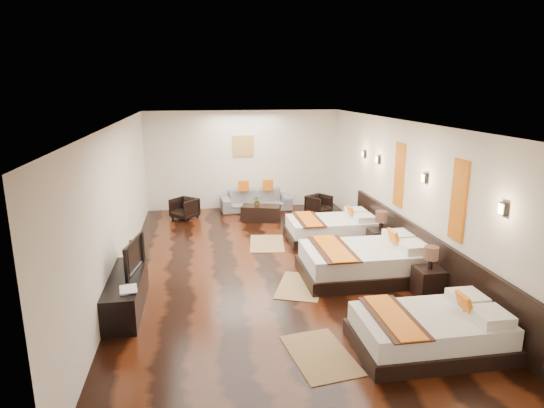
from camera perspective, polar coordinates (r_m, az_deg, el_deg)
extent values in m
cube|color=black|center=(9.19, -0.38, -7.75)|extent=(5.50, 9.50, 0.01)
cube|color=white|center=(8.54, -0.41, 9.94)|extent=(5.50, 9.50, 0.01)
cube|color=silver|center=(13.39, -3.56, 5.44)|extent=(5.50, 0.01, 2.80)
cube|color=silver|center=(8.78, -18.42, 0.06)|extent=(0.01, 9.50, 2.80)
cube|color=silver|center=(9.57, 16.11, 1.36)|extent=(0.01, 9.50, 2.80)
cube|color=black|center=(9.12, 17.60, -5.60)|extent=(0.08, 6.60, 0.90)
cube|color=black|center=(6.85, 18.66, -15.71)|extent=(2.00, 1.24, 0.21)
cube|color=white|center=(6.73, 18.84, -13.88)|extent=(1.90, 1.14, 0.29)
cube|color=orange|center=(6.85, 22.60, -11.34)|extent=(0.15, 0.30, 0.31)
cube|color=#38190F|center=(6.45, 14.71, -13.35)|extent=(0.52, 1.26, 0.02)
cube|color=orange|center=(6.44, 14.72, -13.23)|extent=(0.36, 1.26, 0.02)
cube|color=black|center=(8.86, 11.25, -8.05)|extent=(2.32, 1.44, 0.24)
cube|color=white|center=(8.75, 11.34, -6.30)|extent=(2.21, 1.33, 0.33)
cube|color=orange|center=(8.86, 14.80, -4.20)|extent=(0.17, 0.35, 0.36)
cube|color=#38190F|center=(8.51, 7.54, -5.49)|extent=(0.61, 1.46, 0.02)
cube|color=orange|center=(8.50, 7.54, -5.38)|extent=(0.42, 1.46, 0.02)
cube|color=black|center=(10.83, 7.20, -3.81)|extent=(2.01, 1.24, 0.21)
cube|color=white|center=(10.76, 7.24, -2.55)|extent=(1.91, 1.15, 0.29)
cube|color=orange|center=(10.83, 9.70, -1.11)|extent=(0.15, 0.31, 0.31)
cube|color=#38190F|center=(10.58, 4.53, -1.90)|extent=(0.53, 1.26, 0.02)
cube|color=orange|center=(10.58, 4.53, -1.83)|extent=(0.36, 1.26, 0.02)
cube|color=black|center=(8.31, 18.70, -9.13)|extent=(0.45, 0.45, 0.50)
cylinder|color=black|center=(8.19, 18.89, -6.89)|extent=(0.08, 0.08, 0.20)
cylinder|color=#3F2619|center=(8.13, 18.99, -5.72)|extent=(0.24, 0.24, 0.22)
cube|color=black|center=(10.11, 13.12, -4.49)|extent=(0.47, 0.47, 0.52)
cylinder|color=black|center=(10.00, 13.24, -2.53)|extent=(0.08, 0.08, 0.21)
cylinder|color=#3F2619|center=(9.95, 13.30, -1.50)|extent=(0.25, 0.25, 0.23)
cube|color=#9A7A4E|center=(6.46, 5.95, -17.96)|extent=(0.91, 1.29, 0.01)
cube|color=#9A7A4E|center=(8.36, 3.51, -10.03)|extent=(1.14, 1.39, 0.01)
cube|color=#9A7A4E|center=(10.50, -0.63, -4.86)|extent=(0.91, 1.29, 0.01)
cube|color=black|center=(7.80, -17.47, -10.39)|extent=(0.50, 1.80, 0.55)
imported|color=black|center=(7.79, -17.19, -6.10)|extent=(0.28, 0.93, 0.53)
imported|color=black|center=(7.19, -18.24, -10.10)|extent=(0.30, 0.37, 0.03)
imported|color=brown|center=(8.40, -16.94, -5.34)|extent=(0.35, 0.35, 0.33)
imported|color=slate|center=(13.23, -2.00, 0.45)|extent=(2.02, 0.88, 0.58)
imported|color=black|center=(12.61, -10.71, -0.53)|extent=(0.85, 0.85, 0.56)
imported|color=black|center=(12.92, 5.78, -0.07)|extent=(0.80, 0.80, 0.53)
cube|color=black|center=(12.25, -1.37, -1.11)|extent=(1.10, 0.77, 0.40)
imported|color=#305C1E|center=(12.18, -1.81, 0.42)|extent=(0.24, 0.21, 0.27)
cube|color=#D86014|center=(7.86, 21.96, 0.41)|extent=(0.04, 0.40, 1.30)
cube|color=#D86014|center=(9.77, 15.38, 3.46)|extent=(0.04, 0.40, 1.30)
cube|color=black|center=(6.93, 26.55, -0.54)|extent=(0.06, 0.12, 0.18)
cube|color=#FFD18C|center=(6.92, 26.35, -0.55)|extent=(0.02, 0.10, 0.14)
cube|color=black|center=(8.76, 18.28, 3.06)|extent=(0.06, 0.12, 0.18)
cube|color=#FFD18C|center=(8.75, 18.10, 3.06)|extent=(0.02, 0.10, 0.14)
cube|color=black|center=(10.73, 12.92, 5.35)|extent=(0.06, 0.12, 0.18)
cube|color=#FFD18C|center=(10.72, 12.77, 5.35)|extent=(0.02, 0.10, 0.14)
cube|color=black|center=(11.56, 11.26, 6.05)|extent=(0.06, 0.12, 0.18)
cube|color=#FFD18C|center=(11.55, 11.12, 6.05)|extent=(0.02, 0.10, 0.14)
cube|color=#AD873F|center=(13.31, -3.57, 7.13)|extent=(0.60, 0.04, 0.60)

